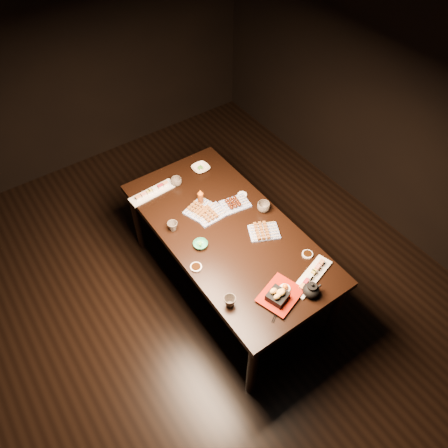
{
  "coord_description": "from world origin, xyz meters",
  "views": [
    {
      "loc": [
        -0.99,
        -1.57,
        3.23
      ],
      "look_at": [
        0.27,
        0.22,
        0.77
      ],
      "focal_mm": 35.0,
      "sensor_mm": 36.0,
      "label": 1
    }
  ],
  "objects_px": {
    "teacup_far_left": "(173,226)",
    "teacup_far_right": "(176,182)",
    "sushi_platter_near": "(312,275)",
    "edamame_bowl_cream": "(201,168)",
    "sushi_platter_far": "(152,191)",
    "teacup_mid_right": "(264,207)",
    "teapot": "(311,289)",
    "yakitori_plate_left": "(199,207)",
    "condiment_bottle": "(201,197)",
    "yakitori_plate_center": "(210,213)",
    "tempura_tray": "(281,292)",
    "edamame_bowl_green": "(200,245)",
    "yakitori_plate_right": "(264,230)",
    "dining_table": "(228,260)",
    "teacup_near_left": "(230,301)"
  },
  "relations": [
    {
      "from": "edamame_bowl_cream",
      "to": "yakitori_plate_left",
      "type": "bearing_deg",
      "value": -124.17
    },
    {
      "from": "yakitori_plate_right",
      "to": "edamame_bowl_cream",
      "type": "xyz_separation_m",
      "value": [
        -0.0,
        0.86,
        -0.01
      ]
    },
    {
      "from": "teacup_far_left",
      "to": "teacup_far_right",
      "type": "bearing_deg",
      "value": 55.83
    },
    {
      "from": "teacup_mid_right",
      "to": "teacup_far_right",
      "type": "height_order",
      "value": "teacup_mid_right"
    },
    {
      "from": "teacup_near_left",
      "to": "condiment_bottle",
      "type": "distance_m",
      "value": 0.95
    },
    {
      "from": "sushi_platter_near",
      "to": "condiment_bottle",
      "type": "height_order",
      "value": "condiment_bottle"
    },
    {
      "from": "yakitori_plate_left",
      "to": "teapot",
      "type": "height_order",
      "value": "teapot"
    },
    {
      "from": "sushi_platter_near",
      "to": "edamame_bowl_cream",
      "type": "height_order",
      "value": "sushi_platter_near"
    },
    {
      "from": "yakitori_plate_center",
      "to": "teacup_mid_right",
      "type": "relative_size",
      "value": 2.31
    },
    {
      "from": "sushi_platter_far",
      "to": "edamame_bowl_cream",
      "type": "xyz_separation_m",
      "value": [
        0.48,
        0.01,
        -0.01
      ]
    },
    {
      "from": "condiment_bottle",
      "to": "yakitori_plate_right",
      "type": "bearing_deg",
      "value": -67.46
    },
    {
      "from": "sushi_platter_far",
      "to": "condiment_bottle",
      "type": "relative_size",
      "value": 2.71
    },
    {
      "from": "dining_table",
      "to": "sushi_platter_far",
      "type": "relative_size",
      "value": 4.55
    },
    {
      "from": "sushi_platter_near",
      "to": "edamame_bowl_green",
      "type": "distance_m",
      "value": 0.82
    },
    {
      "from": "yakitori_plate_center",
      "to": "teacup_mid_right",
      "type": "height_order",
      "value": "teacup_mid_right"
    },
    {
      "from": "yakitori_plate_center",
      "to": "sushi_platter_far",
      "type": "bearing_deg",
      "value": 115.97
    },
    {
      "from": "tempura_tray",
      "to": "condiment_bottle",
      "type": "distance_m",
      "value": 1.03
    },
    {
      "from": "yakitori_plate_left",
      "to": "edamame_bowl_cream",
      "type": "distance_m",
      "value": 0.47
    },
    {
      "from": "tempura_tray",
      "to": "teacup_far_left",
      "type": "bearing_deg",
      "value": 89.45
    },
    {
      "from": "yakitori_plate_center",
      "to": "yakitori_plate_left",
      "type": "height_order",
      "value": "yakitori_plate_center"
    },
    {
      "from": "teacup_far_right",
      "to": "teapot",
      "type": "relative_size",
      "value": 0.66
    },
    {
      "from": "sushi_platter_near",
      "to": "yakitori_plate_left",
      "type": "relative_size",
      "value": 1.72
    },
    {
      "from": "edamame_bowl_green",
      "to": "tempura_tray",
      "type": "bearing_deg",
      "value": -73.32
    },
    {
      "from": "dining_table",
      "to": "teacup_far_right",
      "type": "relative_size",
      "value": 20.2
    },
    {
      "from": "sushi_platter_near",
      "to": "edamame_bowl_cream",
      "type": "distance_m",
      "value": 1.37
    },
    {
      "from": "edamame_bowl_green",
      "to": "teacup_mid_right",
      "type": "height_order",
      "value": "teacup_mid_right"
    },
    {
      "from": "yakitori_plate_left",
      "to": "condiment_bottle",
      "type": "xyz_separation_m",
      "value": [
        0.05,
        0.05,
        0.04
      ]
    },
    {
      "from": "teacup_far_left",
      "to": "teacup_far_right",
      "type": "relative_size",
      "value": 0.86
    },
    {
      "from": "teacup_mid_right",
      "to": "teapot",
      "type": "distance_m",
      "value": 0.81
    },
    {
      "from": "teacup_far_left",
      "to": "condiment_bottle",
      "type": "distance_m",
      "value": 0.34
    },
    {
      "from": "yakitori_plate_center",
      "to": "yakitori_plate_right",
      "type": "xyz_separation_m",
      "value": [
        0.23,
        -0.38,
        -0.0
      ]
    },
    {
      "from": "teacup_far_right",
      "to": "tempura_tray",
      "type": "bearing_deg",
      "value": -89.76
    },
    {
      "from": "yakitori_plate_center",
      "to": "teapot",
      "type": "bearing_deg",
      "value": -83.35
    },
    {
      "from": "edamame_bowl_cream",
      "to": "tempura_tray",
      "type": "distance_m",
      "value": 1.39
    },
    {
      "from": "sushi_platter_far",
      "to": "teacup_near_left",
      "type": "height_order",
      "value": "teacup_near_left"
    },
    {
      "from": "yakitori_plate_left",
      "to": "teacup_far_right",
      "type": "xyz_separation_m",
      "value": [
        0.0,
        0.35,
        0.01
      ]
    },
    {
      "from": "edamame_bowl_green",
      "to": "teapot",
      "type": "xyz_separation_m",
      "value": [
        0.37,
        -0.76,
        0.04
      ]
    },
    {
      "from": "sushi_platter_near",
      "to": "teacup_near_left",
      "type": "height_order",
      "value": "teacup_near_left"
    },
    {
      "from": "yakitori_plate_center",
      "to": "edamame_bowl_cream",
      "type": "relative_size",
      "value": 1.6
    },
    {
      "from": "yakitori_plate_right",
      "to": "teacup_far_left",
      "type": "height_order",
      "value": "teacup_far_left"
    },
    {
      "from": "dining_table",
      "to": "yakitori_plate_left",
      "type": "bearing_deg",
      "value": 98.34
    },
    {
      "from": "sushi_platter_far",
      "to": "sushi_platter_near",
      "type": "bearing_deg",
      "value": 106.7
    },
    {
      "from": "tempura_tray",
      "to": "condiment_bottle",
      "type": "height_order",
      "value": "condiment_bottle"
    },
    {
      "from": "sushi_platter_far",
      "to": "teacup_far_right",
      "type": "distance_m",
      "value": 0.21
    },
    {
      "from": "yakitori_plate_center",
      "to": "teacup_mid_right",
      "type": "bearing_deg",
      "value": -29.85
    },
    {
      "from": "teapot",
      "to": "condiment_bottle",
      "type": "relative_size",
      "value": 0.92
    },
    {
      "from": "yakitori_plate_right",
      "to": "condiment_bottle",
      "type": "height_order",
      "value": "condiment_bottle"
    },
    {
      "from": "tempura_tray",
      "to": "teacup_far_left",
      "type": "relative_size",
      "value": 3.63
    },
    {
      "from": "yakitori_plate_left",
      "to": "teacup_far_left",
      "type": "height_order",
      "value": "teacup_far_left"
    },
    {
      "from": "teacup_far_right",
      "to": "condiment_bottle",
      "type": "distance_m",
      "value": 0.3
    }
  ]
}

